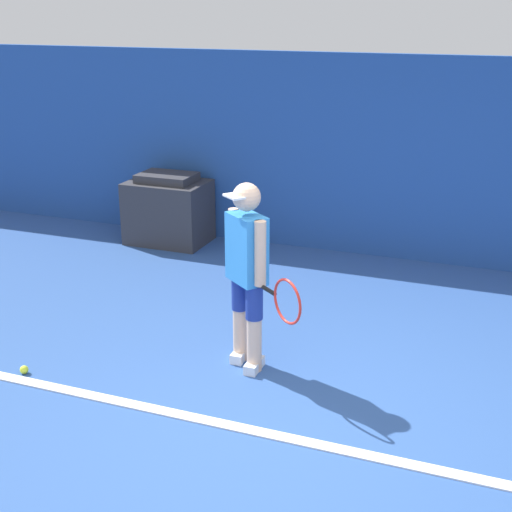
% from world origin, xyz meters
% --- Properties ---
extents(ground_plane, '(24.00, 24.00, 0.00)m').
position_xyz_m(ground_plane, '(0.00, 0.00, 0.00)').
color(ground_plane, '#2D5193').
extents(back_wall, '(24.00, 0.10, 2.30)m').
position_xyz_m(back_wall, '(0.00, 3.95, 1.15)').
color(back_wall, '#234C99').
rests_on(back_wall, ground_plane).
extents(court_baseline, '(21.60, 0.10, 0.01)m').
position_xyz_m(court_baseline, '(0.00, -0.03, 0.01)').
color(court_baseline, white).
rests_on(court_baseline, ground_plane).
extents(tennis_player, '(0.80, 0.65, 1.53)m').
position_xyz_m(tennis_player, '(-0.57, 0.85, 0.84)').
color(tennis_player, beige).
rests_on(tennis_player, ground_plane).
extents(tennis_ball, '(0.07, 0.07, 0.07)m').
position_xyz_m(tennis_ball, '(-2.19, 0.08, 0.03)').
color(tennis_ball, '#D1E533').
rests_on(tennis_ball, ground_plane).
extents(covered_chair, '(0.96, 0.68, 0.86)m').
position_xyz_m(covered_chair, '(-2.67, 3.51, 0.41)').
color(covered_chair, '#333338').
rests_on(covered_chair, ground_plane).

